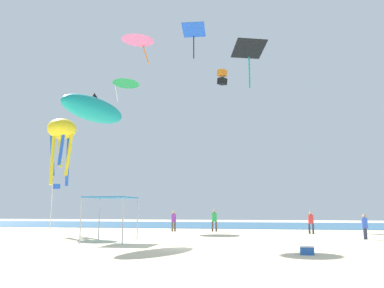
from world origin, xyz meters
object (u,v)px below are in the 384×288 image
at_px(kite_delta_green, 126,81).
at_px(person_near_tent, 174,219).
at_px(canopy_tent, 111,200).
at_px(cooler_box, 307,251).
at_px(person_leftmost, 214,219).
at_px(banner_flag, 52,205).
at_px(kite_box_orange, 222,77).
at_px(kite_octopus_yellow, 62,132).
at_px(person_central, 365,225).
at_px(kite_diamond_blue, 194,31).
at_px(person_rightmost, 311,221).
at_px(kite_diamond_black, 249,51).
at_px(kite_inflatable_teal, 94,109).
at_px(kite_delta_pink, 138,38).

bearing_deg(kite_delta_green, person_near_tent, -31.90).
relative_size(canopy_tent, cooler_box, 4.63).
height_order(person_leftmost, banner_flag, banner_flag).
distance_m(person_near_tent, kite_box_orange, 21.80).
distance_m(kite_octopus_yellow, kite_box_orange, 23.77).
height_order(person_leftmost, kite_delta_green, kite_delta_green).
bearing_deg(person_central, cooler_box, -173.53).
distance_m(person_near_tent, kite_diamond_blue, 17.99).
distance_m(banner_flag, kite_octopus_yellow, 6.99).
xyz_separation_m(person_rightmost, cooler_box, (-1.77, -15.32, -0.85)).
bearing_deg(person_near_tent, kite_diamond_black, 126.82).
bearing_deg(person_leftmost, canopy_tent, 55.61).
height_order(kite_delta_green, kite_box_orange, kite_box_orange).
bearing_deg(person_rightmost, banner_flag, 50.89).
xyz_separation_m(person_central, kite_inflatable_teal, (-17.54, -3.57, 7.67)).
bearing_deg(kite_inflatable_teal, canopy_tent, -109.19).
distance_m(person_leftmost, kite_diamond_black, 15.85).
height_order(cooler_box, kite_diamond_blue, kite_diamond_blue).
xyz_separation_m(kite_delta_green, kite_octopus_yellow, (-0.45, -13.29, -8.72)).
xyz_separation_m(person_rightmost, kite_octopus_yellow, (-19.86, -3.86, 7.17)).
xyz_separation_m(person_leftmost, cooler_box, (6.27, -17.45, -0.94)).
height_order(banner_flag, kite_diamond_black, kite_diamond_black).
height_order(kite_delta_green, kite_diamond_blue, kite_diamond_blue).
height_order(banner_flag, kite_delta_green, kite_delta_green).
bearing_deg(canopy_tent, person_near_tent, 85.29).
distance_m(cooler_box, kite_delta_green, 34.70).
bearing_deg(cooler_box, kite_delta_green, 125.48).
height_order(person_rightmost, kite_box_orange, kite_box_orange).
relative_size(person_leftmost, kite_inflatable_teal, 0.32).
bearing_deg(person_rightmost, kite_inflatable_teal, 60.84).
bearing_deg(canopy_tent, kite_box_orange, 80.66).
distance_m(canopy_tent, kite_diamond_blue, 20.95).
relative_size(person_rightmost, kite_diamond_blue, 0.55).
bearing_deg(kite_diamond_blue, kite_diamond_black, 177.19).
bearing_deg(kite_inflatable_teal, person_near_tent, 1.63).
height_order(person_near_tent, cooler_box, person_near_tent).
bearing_deg(kite_diamond_blue, kite_delta_green, -41.97).
distance_m(cooler_box, kite_octopus_yellow, 22.87).
bearing_deg(banner_flag, person_near_tent, 52.26).
bearing_deg(kite_octopus_yellow, banner_flag, 171.73).
xyz_separation_m(person_rightmost, kite_delta_pink, (-13.61, -3.41, 15.12)).
bearing_deg(cooler_box, banner_flag, 153.96).
height_order(banner_flag, kite_inflatable_teal, kite_inflatable_teal).
bearing_deg(kite_diamond_black, kite_delta_pink, 12.72).
xyz_separation_m(canopy_tent, banner_flag, (-5.78, 3.39, -0.23)).
relative_size(person_central, person_rightmost, 0.92).
distance_m(person_rightmost, banner_flag, 19.77).
xyz_separation_m(canopy_tent, kite_diamond_black, (7.96, 12.77, 14.13)).
xyz_separation_m(cooler_box, kite_box_orange, (-6.73, 29.66, 18.25)).
height_order(cooler_box, kite_inflatable_teal, kite_inflatable_teal).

